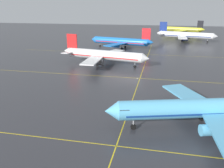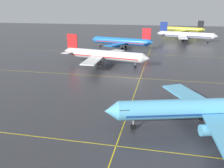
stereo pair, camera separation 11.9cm
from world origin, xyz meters
name	(u,v)px [view 1 (the left image)]	position (x,y,z in m)	size (l,w,h in m)	color
airliner_second_row	(202,108)	(15.04, 49.25, 4.00)	(37.05, 31.61, 11.72)	#5BB7E5
airliner_third_row	(103,55)	(-16.47, 96.05, 4.00)	(37.50, 31.87, 11.71)	white
airliner_far_left_stand	(121,41)	(-16.01, 135.50, 3.96)	(36.97, 31.43, 11.59)	blue
airliner_far_right_stand	(185,35)	(20.84, 170.94, 4.17)	(38.99, 33.15, 12.22)	white
airliner_distant_taxiway	(182,29)	(21.58, 214.01, 3.84)	(35.53, 30.33, 11.25)	yellow
taxiway_markings	(132,101)	(0.00, 59.56, 0.00)	(132.19, 180.57, 0.01)	yellow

